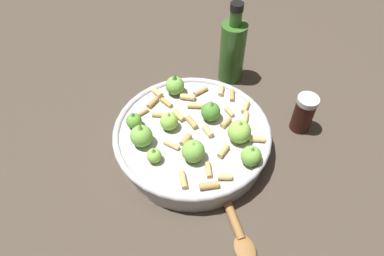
# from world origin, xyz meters

# --- Properties ---
(ground_plane) EXTENTS (2.40, 2.40, 0.00)m
(ground_plane) POSITION_xyz_m (0.00, 0.00, 0.00)
(ground_plane) COLOR #42382D
(cooking_pan) EXTENTS (0.31, 0.31, 0.10)m
(cooking_pan) POSITION_xyz_m (0.00, 0.00, 0.03)
(cooking_pan) COLOR #B7B7BC
(cooking_pan) RESTS_ON ground
(pepper_shaker) EXTENTS (0.04, 0.04, 0.09)m
(pepper_shaker) POSITION_xyz_m (-0.05, 0.23, 0.04)
(pepper_shaker) COLOR #33140F
(pepper_shaker) RESTS_ON ground
(olive_oil_bottle) EXTENTS (0.06, 0.06, 0.20)m
(olive_oil_bottle) POSITION_xyz_m (-0.22, 0.10, 0.08)
(olive_oil_bottle) COLOR #336023
(olive_oil_bottle) RESTS_ON ground
(wooden_spoon) EXTENTS (0.24, 0.08, 0.02)m
(wooden_spoon) POSITION_xyz_m (0.15, 0.06, 0.01)
(wooden_spoon) COLOR olive
(wooden_spoon) RESTS_ON ground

